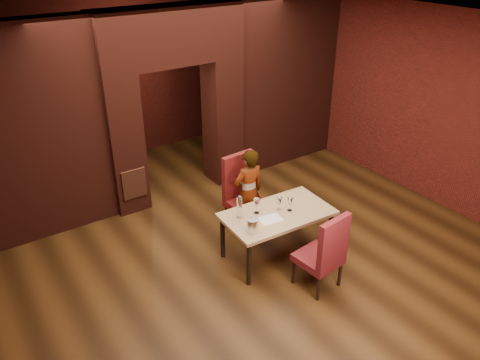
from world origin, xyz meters
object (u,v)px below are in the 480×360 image
at_px(dining_table, 276,234).
at_px(wine_glass_c, 290,204).
at_px(wine_bucket, 253,225).
at_px(water_bottle, 239,207).
at_px(chair_near, 319,250).
at_px(wine_glass_a, 257,206).
at_px(potted_plant, 289,202).
at_px(chair_far, 247,195).
at_px(person_seated, 248,192).
at_px(wine_glass_b, 279,203).

bearing_deg(dining_table, wine_glass_c, -14.40).
xyz_separation_m(wine_bucket, water_bottle, (0.06, 0.39, 0.07)).
bearing_deg(chair_near, wine_glass_a, -79.79).
relative_size(water_bottle, potted_plant, 0.81).
bearing_deg(water_bottle, chair_near, -62.04).
xyz_separation_m(chair_far, potted_plant, (0.87, 0.01, -0.41)).
height_order(dining_table, wine_glass_c, wine_glass_c).
xyz_separation_m(person_seated, wine_glass_c, (0.16, -0.78, 0.12)).
bearing_deg(wine_glass_a, water_bottle, 169.35).
bearing_deg(wine_glass_c, wine_glass_b, 137.57).
distance_m(chair_near, wine_glass_b, 0.90).
distance_m(chair_far, wine_glass_c, 0.87).
bearing_deg(potted_plant, dining_table, -138.83).
distance_m(chair_far, water_bottle, 0.83).
bearing_deg(chair_far, wine_bucket, -125.70).
bearing_deg(chair_near, dining_table, -93.66).
height_order(wine_glass_b, wine_glass_c, wine_glass_c).
xyz_separation_m(dining_table, wine_glass_a, (-0.25, 0.15, 0.47)).
bearing_deg(water_bottle, dining_table, -21.66).
distance_m(chair_near, wine_glass_c, 0.82).
distance_m(dining_table, person_seated, 0.80).
relative_size(chair_far, wine_glass_b, 6.03).
bearing_deg(wine_glass_a, wine_bucket, -132.53).
relative_size(person_seated, wine_glass_a, 6.24).
relative_size(wine_glass_c, potted_plant, 0.51).
distance_m(chair_far, chair_near, 1.60).
distance_m(dining_table, wine_bucket, 0.75).
height_order(dining_table, wine_bucket, wine_bucket).
distance_m(chair_far, wine_glass_a, 0.72).
xyz_separation_m(wine_glass_b, water_bottle, (-0.57, 0.15, 0.06)).
height_order(wine_bucket, water_bottle, water_bottle).
xyz_separation_m(chair_near, wine_glass_a, (-0.29, 0.97, 0.26)).
relative_size(chair_far, potted_plant, 3.01).
bearing_deg(potted_plant, wine_bucket, -146.33).
bearing_deg(potted_plant, chair_far, -179.46).
bearing_deg(wine_bucket, wine_glass_b, 20.48).
bearing_deg(water_bottle, person_seated, 45.14).
distance_m(chair_far, wine_bucket, 1.15).
distance_m(wine_glass_a, water_bottle, 0.26).
distance_m(wine_glass_a, potted_plant, 1.45).
height_order(wine_bucket, potted_plant, wine_bucket).
bearing_deg(chair_near, chair_far, -96.05).
bearing_deg(wine_glass_b, dining_table, -143.65).
height_order(wine_glass_c, water_bottle, water_bottle).
relative_size(wine_glass_a, potted_plant, 0.55).
distance_m(wine_glass_c, potted_plant, 1.27).
xyz_separation_m(chair_far, wine_glass_a, (-0.28, -0.63, 0.22)).
bearing_deg(person_seated, wine_glass_a, 66.32).
relative_size(person_seated, potted_plant, 3.44).
bearing_deg(person_seated, chair_far, -107.69).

